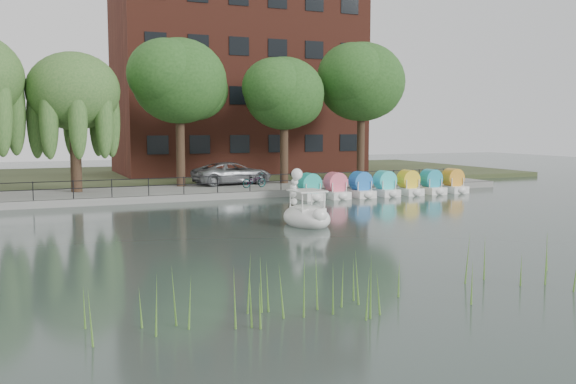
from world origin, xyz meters
TOP-DOWN VIEW (x-y plane):
  - ground_plane at (0.00, 0.00)m, footprint 120.00×120.00m
  - promenade at (0.00, 16.00)m, footprint 40.00×6.00m
  - kerb at (0.00, 13.05)m, footprint 40.00×0.25m
  - land_strip at (0.00, 30.00)m, footprint 60.00×22.00m
  - railing at (0.00, 13.25)m, footprint 32.00×0.05m
  - apartment_building at (7.00, 29.97)m, footprint 20.00×10.07m
  - willow_mid at (-7.50, 17.00)m, footprint 5.32×5.32m
  - broadleaf_center at (-1.00, 18.00)m, footprint 6.00×6.00m
  - broadleaf_right at (6.00, 17.50)m, footprint 5.40×5.40m
  - broadleaf_far at (12.50, 18.50)m, footprint 6.30×6.30m
  - minivan at (2.48, 17.97)m, footprint 3.57×6.42m
  - bicycle at (3.01, 15.30)m, footprint 0.95×1.81m
  - swan_boat at (0.70, 2.50)m, footprint 1.90×2.98m
  - pedal_boat_row at (10.02, 11.08)m, footprint 11.35×1.70m
  - reed_bank at (2.00, -9.50)m, footprint 24.00×2.40m

SIDE VIEW (x-z plane):
  - ground_plane at x=0.00m, z-range 0.00..0.00m
  - land_strip at x=0.00m, z-range 0.00..0.36m
  - promenade at x=0.00m, z-range 0.00..0.40m
  - kerb at x=0.00m, z-range 0.00..0.40m
  - swan_boat at x=0.70m, z-range -0.68..1.73m
  - reed_bank at x=2.00m, z-range 0.00..1.20m
  - pedal_boat_row at x=10.02m, z-range -0.09..1.31m
  - bicycle at x=3.01m, z-range 0.40..1.40m
  - railing at x=0.00m, z-range 0.65..1.65m
  - minivan at x=2.48m, z-range 0.40..2.10m
  - willow_mid at x=-7.50m, z-range 2.17..10.32m
  - broadleaf_right at x=6.00m, z-range 2.22..10.55m
  - broadleaf_center at x=-1.00m, z-range 2.44..11.69m
  - broadleaf_far at x=12.50m, z-range 2.54..12.25m
  - apartment_building at x=7.00m, z-range 0.36..18.36m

